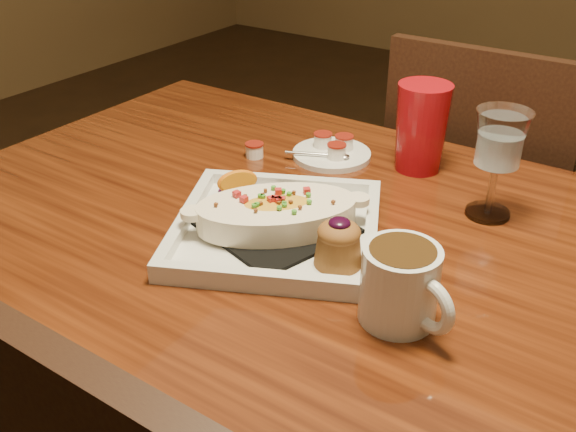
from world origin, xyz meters
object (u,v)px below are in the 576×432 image
Objects in this scene: chair_far at (478,215)px; saucer at (331,152)px; table at (352,300)px; goblet at (499,145)px; plate at (281,221)px; red_tumbler at (421,128)px; coffee_mug at (402,283)px.

saucer is at bearing 62.52° from chair_far.
goblet reaches higher than table.
plate is (-0.11, -0.67, 0.27)m from chair_far.
red_tumbler is (-0.04, -0.33, 0.32)m from chair_far.
plate is at bearing -134.20° from goblet.
goblet is (0.00, 0.32, 0.07)m from coffee_mug.
saucer is at bearing 170.99° from goblet.
table is 10.00× the size of saucer.
red_tumbler is (-0.04, 0.30, 0.18)m from table.
chair_far is 0.73m from plate.
plate reaches higher than saucer.
chair_far is 6.20× the size of saucer.
coffee_mug reaches higher than plate.
red_tumbler reaches higher than coffee_mug.
red_tumbler is (0.07, 0.34, 0.05)m from plate.
plate is at bearing -177.55° from coffee_mug.
coffee_mug is at bearing -43.72° from plate.
table is 0.17m from plate.
red_tumbler is (-0.17, 0.10, -0.04)m from goblet.
chair_far is at bearing 90.00° from table.
plate is at bearing -73.67° from saucer.
plate is 0.35m from goblet.
goblet is (0.13, 0.21, 0.22)m from table.
saucer is (-0.19, -0.37, 0.25)m from chair_far.
plate is 2.51× the size of red_tumbler.
plate is at bearing -101.68° from red_tumbler.
table is 0.34m from saucer.
chair_far reaches higher than saucer.
plate is (-0.11, -0.04, 0.13)m from table.
plate is 3.02× the size of coffee_mug.
saucer is at bearing 127.13° from table.
chair_far is at bearing 62.52° from saucer.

